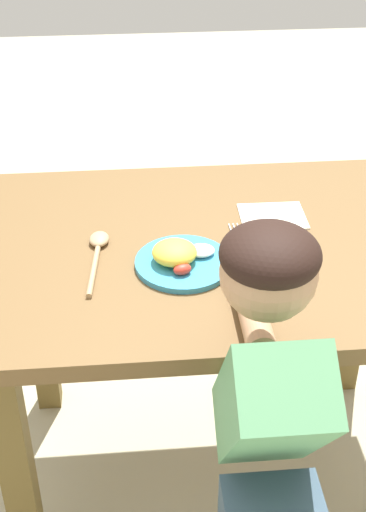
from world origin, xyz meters
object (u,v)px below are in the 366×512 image
(fork, at_px, (242,250))
(person, at_px, (267,479))
(plate, at_px, (181,259))
(spoon, at_px, (97,249))

(fork, distance_m, person, 0.50)
(plate, distance_m, fork, 0.15)
(person, bearing_deg, spoon, 120.93)
(spoon, bearing_deg, fork, -88.78)
(plate, distance_m, person, 0.48)
(spoon, height_order, person, person)
(spoon, bearing_deg, person, -143.73)
(fork, bearing_deg, person, 175.02)
(spoon, distance_m, person, 0.60)
(plate, relative_size, person, 0.20)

